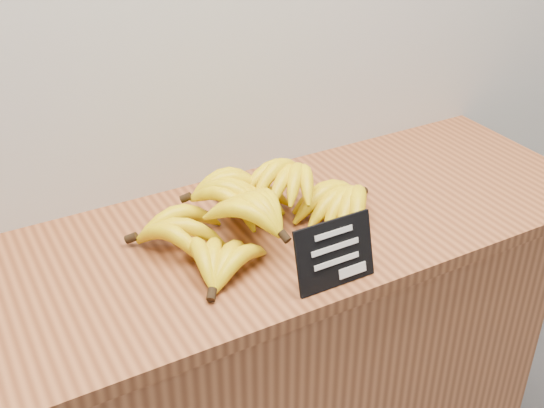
{
  "coord_description": "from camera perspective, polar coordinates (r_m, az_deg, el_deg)",
  "views": [
    {
      "loc": [
        -0.47,
        1.71,
        1.7
      ],
      "look_at": [
        0.08,
        2.7,
        1.02
      ],
      "focal_mm": 45.0,
      "sensor_mm": 36.0,
      "label": 1
    }
  ],
  "objects": [
    {
      "name": "chalkboard_sign",
      "position": [
        1.24,
        5.29,
        -4.14
      ],
      "size": [
        0.16,
        0.04,
        0.12
      ],
      "primitive_type": "cube",
      "rotation": [
        -0.26,
        0.0,
        0.0
      ],
      "color": "black",
      "rests_on": "counter_top"
    },
    {
      "name": "counter",
      "position": [
        1.72,
        -0.84,
        -15.77
      ],
      "size": [
        1.29,
        0.5,
        0.9
      ],
      "primitive_type": "cube",
      "color": "#A55E35",
      "rests_on": "ground"
    },
    {
      "name": "counter_top",
      "position": [
        1.42,
        -0.98,
        -2.74
      ],
      "size": [
        1.56,
        0.54,
        0.03
      ],
      "primitive_type": "cube",
      "color": "brown",
      "rests_on": "counter"
    },
    {
      "name": "banana_pile",
      "position": [
        1.38,
        -1.2,
        -0.52
      ],
      "size": [
        0.53,
        0.33,
        0.12
      ],
      "color": "yellow",
      "rests_on": "counter_top"
    }
  ]
}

